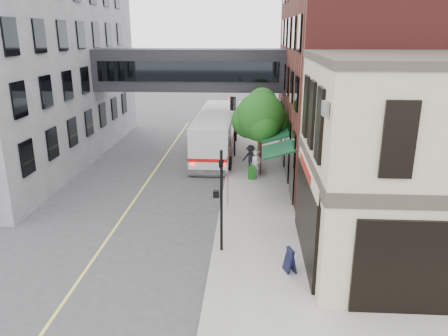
# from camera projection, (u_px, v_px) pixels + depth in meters

# --- Properties ---
(ground) EXTENTS (120.00, 120.00, 0.00)m
(ground) POSITION_uv_depth(u_px,v_px,m) (208.00, 277.00, 17.17)
(ground) COLOR #38383A
(ground) RESTS_ON ground
(sidewalk_main) EXTENTS (4.00, 60.00, 0.15)m
(sidewalk_main) POSITION_uv_depth(u_px,v_px,m) (256.00, 169.00, 30.36)
(sidewalk_main) COLOR gray
(sidewalk_main) RESTS_ON ground
(corner_building) EXTENTS (10.19, 8.12, 8.45)m
(corner_building) POSITION_uv_depth(u_px,v_px,m) (437.00, 164.00, 17.28)
(corner_building) COLOR tan
(corner_building) RESTS_ON ground
(brick_building) EXTENTS (13.76, 18.00, 14.00)m
(brick_building) POSITION_uv_depth(u_px,v_px,m) (379.00, 67.00, 28.76)
(brick_building) COLOR #571D1B
(brick_building) RESTS_ON ground
(skyway_bridge) EXTENTS (14.00, 3.18, 3.00)m
(skyway_bridge) POSITION_uv_depth(u_px,v_px,m) (190.00, 70.00, 32.53)
(skyway_bridge) COLOR black
(skyway_bridge) RESTS_ON ground
(traffic_signal_near) EXTENTS (0.44, 0.22, 4.60)m
(traffic_signal_near) POSITION_uv_depth(u_px,v_px,m) (221.00, 189.00, 18.15)
(traffic_signal_near) COLOR black
(traffic_signal_near) RESTS_ON sidewalk_main
(traffic_signal_far) EXTENTS (0.53, 0.28, 4.50)m
(traffic_signal_far) POSITION_uv_depth(u_px,v_px,m) (233.00, 115.00, 32.33)
(traffic_signal_far) COLOR black
(traffic_signal_far) RESTS_ON sidewalk_main
(street_sign_pole) EXTENTS (0.08, 0.75, 3.00)m
(street_sign_pole) POSITION_uv_depth(u_px,v_px,m) (228.00, 175.00, 23.23)
(street_sign_pole) COLOR gray
(street_sign_pole) RESTS_ON sidewalk_main
(street_tree) EXTENTS (3.80, 3.20, 5.60)m
(street_tree) POSITION_uv_depth(u_px,v_px,m) (260.00, 117.00, 28.45)
(street_tree) COLOR #382619
(street_tree) RESTS_ON sidewalk_main
(lane_marking) EXTENTS (0.12, 40.00, 0.01)m
(lane_marking) POSITION_uv_depth(u_px,v_px,m) (143.00, 188.00, 26.98)
(lane_marking) COLOR #D8CC4C
(lane_marking) RESTS_ON ground
(bus) EXTENTS (3.03, 12.10, 3.25)m
(bus) POSITION_uv_depth(u_px,v_px,m) (216.00, 131.00, 33.90)
(bus) COLOR silver
(bus) RESTS_ON ground
(pedestrian_a) EXTENTS (0.74, 0.59, 1.76)m
(pedestrian_a) POSITION_uv_depth(u_px,v_px,m) (256.00, 164.00, 28.22)
(pedestrian_a) COLOR silver
(pedestrian_a) RESTS_ON sidewalk_main
(pedestrian_b) EXTENTS (0.85, 0.68, 1.70)m
(pedestrian_b) POSITION_uv_depth(u_px,v_px,m) (259.00, 163.00, 28.58)
(pedestrian_b) COLOR #D2888E
(pedestrian_b) RESTS_ON sidewalk_main
(pedestrian_c) EXTENTS (1.31, 1.06, 1.77)m
(pedestrian_c) POSITION_uv_depth(u_px,v_px,m) (251.00, 158.00, 29.63)
(pedestrian_c) COLOR black
(pedestrian_c) RESTS_ON sidewalk_main
(newspaper_box) EXTENTS (0.44, 0.40, 0.83)m
(newspaper_box) POSITION_uv_depth(u_px,v_px,m) (251.00, 173.00, 28.04)
(newspaper_box) COLOR #155C15
(newspaper_box) RESTS_ON sidewalk_main
(sandwich_board) EXTENTS (0.51, 0.63, 0.98)m
(sandwich_board) POSITION_uv_depth(u_px,v_px,m) (290.00, 260.00, 17.18)
(sandwich_board) COLOR black
(sandwich_board) RESTS_ON sidewalk_main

